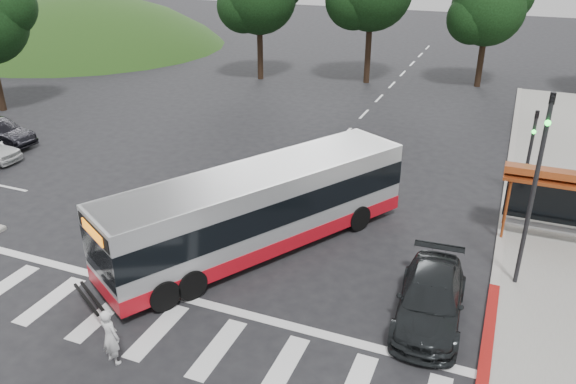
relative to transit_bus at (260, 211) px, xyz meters
The scene contains 13 objects.
ground 1.81m from the transit_bus, 148.51° to the right, with size 140.00×140.00×0.00m, color black.
sidewalk_east 12.72m from the transit_bus, 36.37° to the left, with size 4.00×40.00×0.12m, color gray.
curb_east 11.18m from the transit_bus, 42.51° to the left, with size 0.30×40.00×0.15m, color #9E9991.
curb_east_red 8.67m from the transit_bus, 17.04° to the right, with size 0.32×6.00×0.15m, color maroon.
hillside_nw 44.16m from the transit_bus, 138.06° to the left, with size 44.00×44.00×10.00m, color #163D13.
crosswalk_ladder 5.77m from the transit_bus, 98.53° to the right, with size 18.00×2.60×0.01m, color silver.
bus_shelter 11.01m from the transit_bus, 24.75° to the left, with size 4.20×1.60×2.86m.
traffic_signal_ne_tall 9.14m from the transit_bus, ahead, with size 0.18×0.37×6.50m.
traffic_signal_ne_short 11.90m from the transit_bus, 42.30° to the left, with size 0.18×0.37×4.00m.
tree_north_b 28.35m from the transit_bus, 79.22° to the left, with size 5.72×5.33×8.43m.
transit_bus is the anchor object (origin of this frame).
pedestrian 7.14m from the transit_bus, 99.60° to the right, with size 0.62×0.41×1.70m, color silver.
dark_sedan 6.74m from the transit_bus, 16.19° to the right, with size 1.91×4.71×1.37m, color black.
Camera 1 is at (8.51, -15.71, 10.67)m, focal length 35.00 mm.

